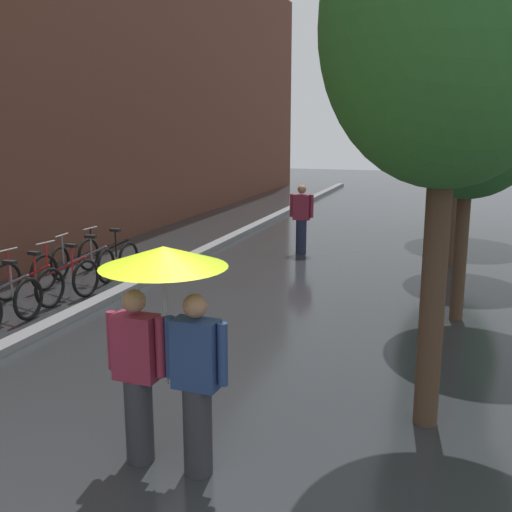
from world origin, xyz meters
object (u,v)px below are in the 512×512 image
(street_tree_3, at_px, (463,98))
(pedestrian_walking_midground, at_px, (301,219))
(street_tree_2, at_px, (462,93))
(couple_under_umbrella, at_px, (165,324))
(parked_bicycle_3, at_px, (28,283))
(parked_bicycle_4, at_px, (65,274))
(parked_bicycle_2, at_px, (2,295))
(street_tree_1, at_px, (471,111))
(parked_bicycle_5, at_px, (83,263))
(parked_bicycle_6, at_px, (108,255))
(street_tree_0, at_px, (450,27))

(street_tree_3, bearing_deg, pedestrian_walking_midground, -133.86)
(street_tree_2, relative_size, couple_under_umbrella, 2.53)
(street_tree_3, bearing_deg, couple_under_umbrella, -100.04)
(parked_bicycle_3, bearing_deg, parked_bicycle_4, 75.58)
(parked_bicycle_2, bearing_deg, couple_under_umbrella, -34.48)
(street_tree_2, distance_m, pedestrian_walking_midground, 4.57)
(street_tree_1, xyz_separation_m, parked_bicycle_4, (-6.93, -0.68, -2.91))
(parked_bicycle_2, relative_size, parked_bicycle_5, 0.96)
(parked_bicycle_5, relative_size, pedestrian_walking_midground, 0.68)
(parked_bicycle_2, height_order, parked_bicycle_5, same)
(street_tree_1, relative_size, parked_bicycle_3, 4.02)
(parked_bicycle_6, xyz_separation_m, couple_under_umbrella, (4.60, -6.36, 0.99))
(street_tree_3, height_order, couple_under_umbrella, street_tree_3)
(couple_under_umbrella, bearing_deg, parked_bicycle_6, 125.85)
(street_tree_3, xyz_separation_m, parked_bicycle_4, (-6.83, -8.70, -3.44))
(parked_bicycle_4, distance_m, parked_bicycle_5, 0.89)
(parked_bicycle_2, relative_size, parked_bicycle_3, 0.94)
(street_tree_3, bearing_deg, street_tree_0, -90.88)
(street_tree_0, distance_m, street_tree_2, 7.71)
(street_tree_1, distance_m, couple_under_umbrella, 6.18)
(parked_bicycle_3, relative_size, parked_bicycle_6, 1.03)
(couple_under_umbrella, height_order, pedestrian_walking_midground, couple_under_umbrella)
(street_tree_1, relative_size, parked_bicycle_6, 4.13)
(pedestrian_walking_midground, bearing_deg, parked_bicycle_5, -129.96)
(street_tree_3, bearing_deg, parked_bicycle_5, -131.87)
(parked_bicycle_2, xyz_separation_m, pedestrian_walking_midground, (3.36, 6.51, 0.48))
(street_tree_2, distance_m, parked_bicycle_4, 8.89)
(parked_bicycle_4, relative_size, parked_bicycle_6, 1.04)
(parked_bicycle_4, distance_m, parked_bicycle_6, 1.71)
(street_tree_0, relative_size, parked_bicycle_5, 4.81)
(street_tree_2, height_order, pedestrian_walking_midground, street_tree_2)
(pedestrian_walking_midground, bearing_deg, street_tree_0, -67.19)
(parked_bicycle_5, bearing_deg, parked_bicycle_2, -87.75)
(parked_bicycle_2, bearing_deg, parked_bicycle_5, 92.25)
(parked_bicycle_4, height_order, couple_under_umbrella, couple_under_umbrella)
(street_tree_0, bearing_deg, pedestrian_walking_midground, 112.81)
(parked_bicycle_3, height_order, parked_bicycle_6, same)
(pedestrian_walking_midground, bearing_deg, parked_bicycle_4, -123.16)
(parked_bicycle_3, relative_size, parked_bicycle_5, 1.01)
(parked_bicycle_2, relative_size, parked_bicycle_4, 0.93)
(parked_bicycle_2, height_order, parked_bicycle_3, same)
(street_tree_2, relative_size, pedestrian_walking_midground, 3.11)
(parked_bicycle_2, bearing_deg, street_tree_0, -12.85)
(street_tree_0, xyz_separation_m, street_tree_3, (0.18, 11.76, -0.13))
(parked_bicycle_2, height_order, couple_under_umbrella, couple_under_umbrella)
(street_tree_3, xyz_separation_m, couple_under_umbrella, (-2.36, -13.35, -2.45))
(couple_under_umbrella, bearing_deg, parked_bicycle_5, 130.15)
(street_tree_3, height_order, pedestrian_walking_midground, street_tree_3)
(parked_bicycle_2, xyz_separation_m, parked_bicycle_3, (-0.10, 0.74, 0.00))
(parked_bicycle_6, height_order, pedestrian_walking_midground, pedestrian_walking_midground)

